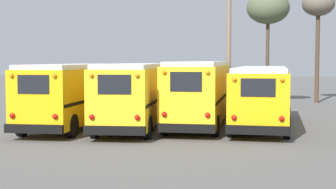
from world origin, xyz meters
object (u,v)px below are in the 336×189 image
at_px(school_bus_0, 73,93).
at_px(bare_tree_1, 318,7).
at_px(utility_pole, 229,42).
at_px(school_bus_3, 261,94).
at_px(bare_tree_0, 268,9).
at_px(school_bus_2, 201,91).
at_px(school_bus_1, 135,93).

xyz_separation_m(school_bus_0, bare_tree_1, (13.73, 16.73, 5.65)).
bearing_deg(utility_pole, school_bus_3, -78.85).
distance_m(school_bus_0, utility_pole, 13.90).
relative_size(school_bus_3, bare_tree_0, 1.24).
bearing_deg(bare_tree_0, school_bus_3, -93.26).
relative_size(utility_pole, bare_tree_1, 1.04).
bearing_deg(school_bus_0, school_bus_2, 17.99).
bearing_deg(school_bus_0, bare_tree_0, 54.50).
relative_size(school_bus_1, bare_tree_1, 1.20).
relative_size(school_bus_1, bare_tree_0, 1.24).
distance_m(school_bus_3, bare_tree_0, 13.54).
height_order(school_bus_3, bare_tree_0, bare_tree_0).
bearing_deg(bare_tree_0, school_bus_2, -107.61).
bearing_deg(school_bus_2, school_bus_1, -151.97).
xyz_separation_m(utility_pole, bare_tree_1, (6.58, 5.15, 2.80)).
height_order(school_bus_0, school_bus_1, school_bus_1).
bearing_deg(bare_tree_0, bare_tree_1, 36.90).
relative_size(school_bus_0, utility_pole, 1.08).
distance_m(school_bus_1, school_bus_3, 6.19).
relative_size(school_bus_2, bare_tree_1, 1.28).
bearing_deg(bare_tree_1, school_bus_1, -123.11).
relative_size(school_bus_0, school_bus_3, 0.93).
distance_m(utility_pole, bare_tree_0, 4.28).
distance_m(school_bus_3, utility_pole, 10.77).
bearing_deg(school_bus_2, bare_tree_0, 72.39).
relative_size(school_bus_0, bare_tree_0, 1.16).
bearing_deg(school_bus_1, bare_tree_0, 63.18).
height_order(school_bus_3, utility_pole, utility_pole).
height_order(school_bus_1, school_bus_3, school_bus_1).
bearing_deg(school_bus_2, utility_pole, 83.78).
xyz_separation_m(school_bus_2, utility_pole, (1.05, 9.60, 2.79)).
bearing_deg(bare_tree_1, bare_tree_0, -143.10).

